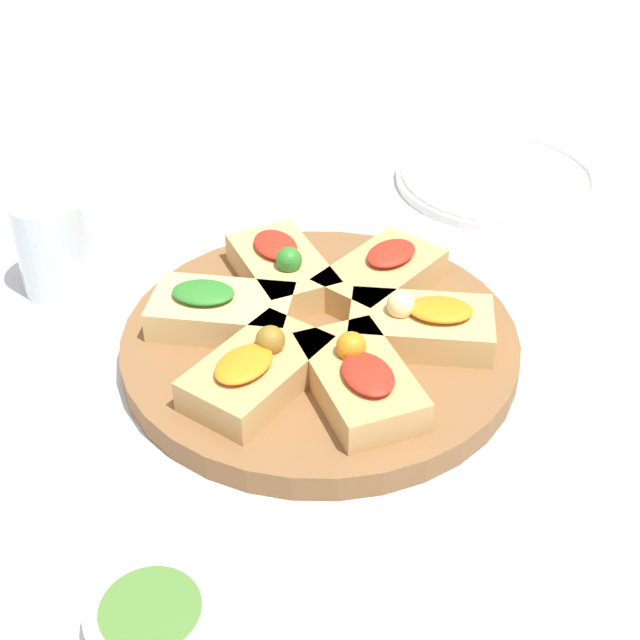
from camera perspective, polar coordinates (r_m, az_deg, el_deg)
The scene contains 11 objects.
ground_plane at distance 0.79m, azimuth -0.00°, elevation -2.20°, with size 3.00×3.00×0.00m, color silver.
serving_board at distance 0.79m, azimuth -0.00°, elevation -1.52°, with size 0.35×0.35×0.02m, color brown.
focaccia_slice_0 at distance 0.83m, azimuth 3.94°, elevation 2.87°, with size 0.13×0.09×0.04m.
focaccia_slice_1 at distance 0.84m, azimuth -2.46°, elevation 3.39°, with size 0.13×0.14×0.05m.
focaccia_slice_2 at distance 0.78m, azimuth -6.39°, elevation 0.64°, with size 0.11×0.14×0.04m.
focaccia_slice_3 at distance 0.71m, azimuth -4.06°, elevation -3.23°, with size 0.13×0.08×0.05m.
focaccia_slice_4 at distance 0.71m, azimuth 2.55°, elevation -3.77°, with size 0.13×0.14×0.05m.
focaccia_slice_5 at distance 0.77m, azimuth 6.50°, elevation -0.26°, with size 0.11×0.14×0.05m.
plate_right at distance 1.08m, azimuth 11.32°, elevation 8.94°, with size 0.24×0.24×0.02m.
water_glass at distance 0.89m, azimuth -16.59°, elevation 4.66°, with size 0.07×0.07×0.10m, color silver.
dipping_bowl at distance 0.60m, azimuth -10.71°, elevation -18.24°, with size 0.08×0.08×0.02m.
Camera 1 is at (-0.54, -0.30, 0.50)m, focal length 50.00 mm.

